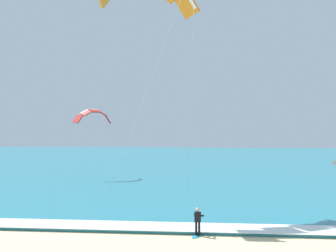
# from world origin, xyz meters

# --- Properties ---
(sea) EXTENTS (200.00, 120.00, 0.20)m
(sea) POSITION_xyz_m (0.00, 70.72, 0.10)
(sea) COLOR teal
(sea) RESTS_ON ground
(surf_foam) EXTENTS (200.00, 2.34, 0.04)m
(surf_foam) POSITION_xyz_m (0.00, 11.72, 0.22)
(surf_foam) COLOR white
(surf_foam) RESTS_ON sea
(surfboard) EXTENTS (0.97, 1.46, 0.09)m
(surfboard) POSITION_xyz_m (-1.45, 10.48, 0.03)
(surfboard) COLOR #239EC6
(surfboard) RESTS_ON ground
(kitesurfer) EXTENTS (0.66, 0.65, 1.69)m
(kitesurfer) POSITION_xyz_m (-1.45, 10.50, 0.94)
(kitesurfer) COLOR black
(kitesurfer) RESTS_ON ground
(kite_distant) EXTENTS (4.31, 4.07, 1.92)m
(kite_distant) POSITION_xyz_m (-15.35, 36.53, 8.31)
(kite_distant) COLOR red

